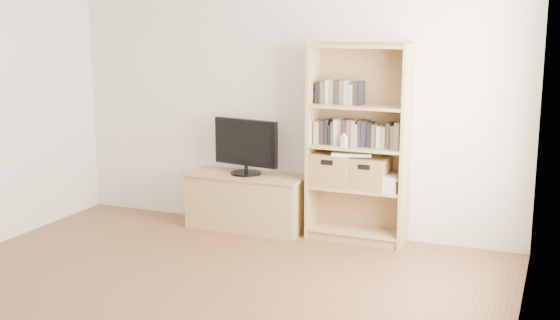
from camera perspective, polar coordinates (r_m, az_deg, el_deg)
The scene contains 12 objects.
back_wall at distance 6.68m, azimuth 0.70°, elevation 5.33°, with size 4.50×0.02×2.60m, color white.
right_wall at distance 3.75m, azimuth 18.97°, elevation -0.03°, with size 0.02×5.00×2.60m, color white.
tv_stand at distance 6.81m, azimuth -2.74°, elevation -3.47°, with size 1.13×0.42×0.52m, color tan.
bookshelf at distance 6.35m, azimuth 6.34°, elevation 1.31°, with size 0.90×0.32×1.80m, color tan.
television at distance 6.69m, azimuth -2.79°, elevation 1.11°, with size 0.69×0.05×0.54m, color black.
books_row_mid at distance 6.35m, azimuth 6.41°, elevation 2.10°, with size 0.79×0.15×0.21m, color #A69F8E.
books_row_upper at distance 6.36m, azimuth 4.75°, elevation 5.55°, with size 0.42×0.15×0.22m, color #A69F8E.
baby_monitor at distance 6.28m, azimuth 5.21°, elevation 1.50°, with size 0.05×0.03×0.10m, color white.
basket_left at distance 6.46m, azimuth 4.24°, elevation -0.74°, with size 0.36×0.30×0.30m, color #A47E4A.
basket_right at distance 6.36m, azimuth 7.23°, elevation -1.06°, with size 0.34×0.28×0.28m, color #A47E4A.
laptop at distance 6.37m, azimuth 5.84°, elevation 0.56°, with size 0.35×0.25×0.03m, color white.
magazine_stack at distance 6.33m, azimuth 8.95°, elevation -1.93°, with size 0.18×0.26×0.12m, color #BCB7AE.
Camera 1 is at (2.44, -3.67, 2.00)m, focal length 45.00 mm.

